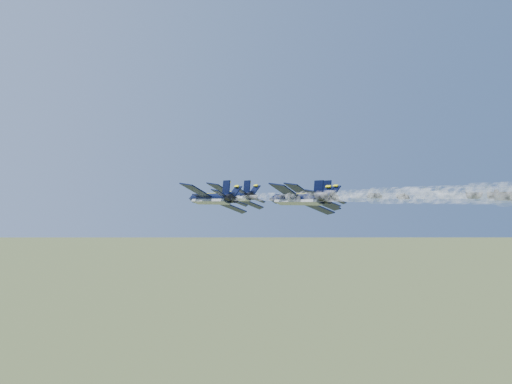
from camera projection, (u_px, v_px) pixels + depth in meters
jet_lead at (232, 196)px, 121.55m from camera, size 13.06×18.11×6.05m
jet_left at (211, 198)px, 105.16m from camera, size 13.06×18.11×6.05m
jet_right at (308, 197)px, 116.52m from camera, size 13.06×18.11×6.05m
jet_slot at (297, 199)px, 101.86m from camera, size 13.06×18.11×6.05m
smoke_trail_lead at (432, 205)px, 75.54m from camera, size 7.50×70.94×2.96m
smoke_trail_left at (448, 212)px, 59.14m from camera, size 7.50×70.94×2.96m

